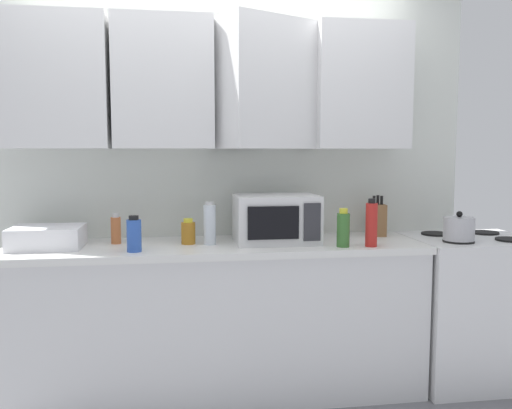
{
  "coord_description": "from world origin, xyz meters",
  "views": [
    {
      "loc": [
        -0.23,
        -3.32,
        1.43
      ],
      "look_at": [
        0.23,
        -0.25,
        1.12
      ],
      "focal_mm": 36.95,
      "sensor_mm": 36.0,
      "label": 1
    }
  ],
  "objects": [
    {
      "name": "bottle_green_oil",
      "position": [
        0.69,
        -0.51,
        1.0
      ],
      "size": [
        0.07,
        0.07,
        0.22
      ],
      "color": "#386B2D",
      "rests_on": "counter_run"
    },
    {
      "name": "stove_range",
      "position": [
        1.58,
        -0.32,
        0.45
      ],
      "size": [
        0.76,
        0.64,
        0.91
      ],
      "color": "silver",
      "rests_on": "ground_plane"
    },
    {
      "name": "bottle_blue_cleaner",
      "position": [
        -0.46,
        -0.48,
        0.99
      ],
      "size": [
        0.08,
        0.08,
        0.19
      ],
      "color": "#2D56B7",
      "rests_on": "counter_run"
    },
    {
      "name": "microwave",
      "position": [
        0.34,
        -0.3,
        1.04
      ],
      "size": [
        0.48,
        0.37,
        0.28
      ],
      "color": "silver",
      "rests_on": "counter_run"
    },
    {
      "name": "bottle_red_sauce",
      "position": [
        0.85,
        -0.52,
        1.03
      ],
      "size": [
        0.07,
        0.07,
        0.27
      ],
      "color": "red",
      "rests_on": "counter_run"
    },
    {
      "name": "dish_rack",
      "position": [
        -0.94,
        -0.3,
        0.96
      ],
      "size": [
        0.38,
        0.3,
        0.12
      ],
      "primitive_type": "cube",
      "color": "silver",
      "rests_on": "counter_run"
    },
    {
      "name": "kettle",
      "position": [
        1.41,
        -0.46,
        0.98
      ],
      "size": [
        0.18,
        0.18,
        0.17
      ],
      "color": "#B2B2B7",
      "rests_on": "stove_range"
    },
    {
      "name": "knife_block",
      "position": [
        1.02,
        -0.16,
        1.0
      ],
      "size": [
        0.11,
        0.13,
        0.26
      ],
      "color": "brown",
      "rests_on": "counter_run"
    },
    {
      "name": "bottle_clear_tall",
      "position": [
        -0.05,
        -0.32,
        1.02
      ],
      "size": [
        0.07,
        0.07,
        0.25
      ],
      "color": "silver",
      "rests_on": "counter_run"
    },
    {
      "name": "counter_run",
      "position": [
        0.0,
        -0.3,
        0.45
      ],
      "size": [
        2.4,
        0.63,
        0.9
      ],
      "color": "silver",
      "rests_on": "ground_plane"
    },
    {
      "name": "wall_back_with_cabinets",
      "position": [
        0.0,
        -0.07,
        1.58
      ],
      "size": [
        3.27,
        0.54,
        2.6
      ],
      "color": "silver",
      "rests_on": "ground_plane"
    },
    {
      "name": "bottle_spice_jar",
      "position": [
        -0.58,
        -0.22,
        0.98
      ],
      "size": [
        0.06,
        0.06,
        0.18
      ],
      "color": "#BC6638",
      "rests_on": "counter_run"
    },
    {
      "name": "bottle_amber_vinegar",
      "position": [
        -0.17,
        -0.29,
        0.97
      ],
      "size": [
        0.08,
        0.08,
        0.15
      ],
      "color": "#AD701E",
      "rests_on": "counter_run"
    }
  ]
}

